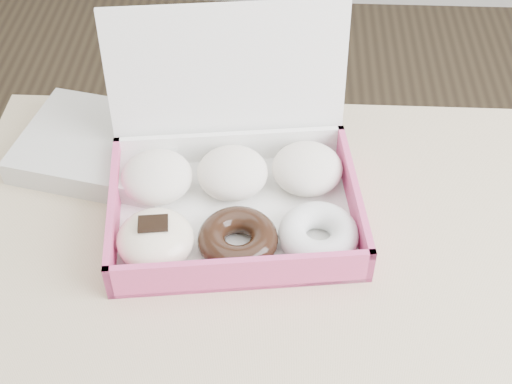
{
  "coord_description": "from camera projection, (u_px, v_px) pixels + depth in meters",
  "views": [
    {
      "loc": [
        -0.16,
        -0.51,
        1.46
      ],
      "look_at": [
        -0.19,
        0.14,
        0.81
      ],
      "focal_mm": 50.0,
      "sensor_mm": 36.0,
      "label": 1
    }
  ],
  "objects": [
    {
      "name": "newspapers",
      "position": [
        103.0,
        146.0,
        1.04
      ],
      "size": [
        0.26,
        0.23,
        0.04
      ],
      "primitive_type": "cube",
      "rotation": [
        0.0,
        0.0,
        -0.21
      ],
      "color": "beige",
      "rests_on": "table"
    },
    {
      "name": "donut_box",
      "position": [
        231.0,
        190.0,
        0.95
      ],
      "size": [
        0.36,
        0.32,
        0.24
      ],
      "rotation": [
        0.0,
        0.0,
        0.13
      ],
      "color": "white",
      "rests_on": "table"
    },
    {
      "name": "table",
      "position": [
        398.0,
        347.0,
        0.92
      ],
      "size": [
        1.2,
        0.8,
        0.75
      ],
      "color": "tan",
      "rests_on": "ground"
    }
  ]
}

